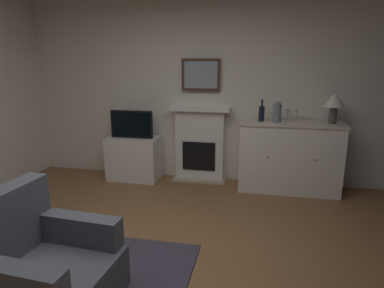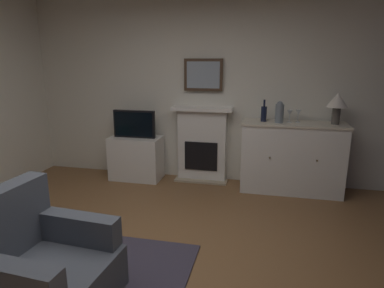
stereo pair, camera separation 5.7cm
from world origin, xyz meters
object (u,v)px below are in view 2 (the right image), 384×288
armchair (39,268)px  vase_decorative (279,112)px  table_lamp (337,102)px  wine_bottle (264,113)px  tv_set (134,124)px  sideboard_cabinet (292,157)px  wine_glass_center (298,113)px  tv_cabinet (136,158)px  fireplace_unit (202,144)px  wine_glass_left (290,113)px  framed_picture (203,75)px

armchair → vase_decorative: bearing=59.2°
table_lamp → vase_decorative: 0.71m
wine_bottle → tv_set: bearing=-179.5°
sideboard_cabinet → wine_bottle: wine_bottle is taller
wine_glass_center → vase_decorative: vase_decorative is taller
table_lamp → armchair: bearing=-130.0°
sideboard_cabinet → vase_decorative: size_ratio=4.80×
wine_bottle → tv_cabinet: bearing=179.8°
table_lamp → vase_decorative: table_lamp is taller
fireplace_unit → tv_cabinet: 1.01m
wine_bottle → armchair: wine_bottle is taller
sideboard_cabinet → wine_bottle: (-0.40, 0.01, 0.58)m
wine_bottle → fireplace_unit: bearing=168.9°
wine_glass_left → tv_cabinet: 2.30m
sideboard_cabinet → vase_decorative: bearing=-165.8°
table_lamp → tv_set: size_ratio=0.65×
fireplace_unit → vase_decorative: (1.06, -0.23, 0.55)m
sideboard_cabinet → table_lamp: bearing=0.0°
wine_glass_left → fireplace_unit: bearing=171.9°
fireplace_unit → tv_set: size_ratio=1.77×
framed_picture → vase_decorative: size_ratio=1.96×
fireplace_unit → sideboard_cabinet: 1.27m
wine_glass_center → wine_bottle: bearing=-176.6°
sideboard_cabinet → tv_cabinet: 2.24m
table_lamp → tv_cabinet: 2.88m
framed_picture → sideboard_cabinet: bearing=-10.0°
wine_bottle → armchair: (-1.43, -2.78, -0.68)m
wine_bottle → wine_glass_center: size_ratio=1.76×
wine_bottle → wine_glass_center: 0.44m
wine_glass_left → vase_decorative: 0.15m
framed_picture → armchair: bearing=-100.7°
wine_glass_center → tv_cabinet: wine_glass_center is taller
framed_picture → tv_set: bearing=-166.7°
wine_glass_center → armchair: bearing=-123.6°
wine_bottle → vase_decorative: size_ratio=1.03×
framed_picture → sideboard_cabinet: 1.67m
wine_bottle → wine_glass_left: (0.33, 0.00, 0.01)m
wine_glass_center → armchair: 3.44m
framed_picture → wine_glass_center: framed_picture is taller
wine_glass_left → tv_cabinet: (-2.17, 0.01, -0.75)m
vase_decorative → framed_picture: bearing=165.6°
framed_picture → wine_glass_center: bearing=-8.3°
framed_picture → wine_glass_center: size_ratio=3.33×
fireplace_unit → wine_glass_left: bearing=-8.1°
framed_picture → wine_bottle: framed_picture is taller
framed_picture → wine_glass_left: framed_picture is taller
fireplace_unit → tv_cabinet: fireplace_unit is taller
fireplace_unit → table_lamp: (1.76, -0.18, 0.69)m
tv_cabinet → tv_set: size_ratio=1.21×
table_lamp → tv_set: (-2.74, -0.01, -0.39)m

